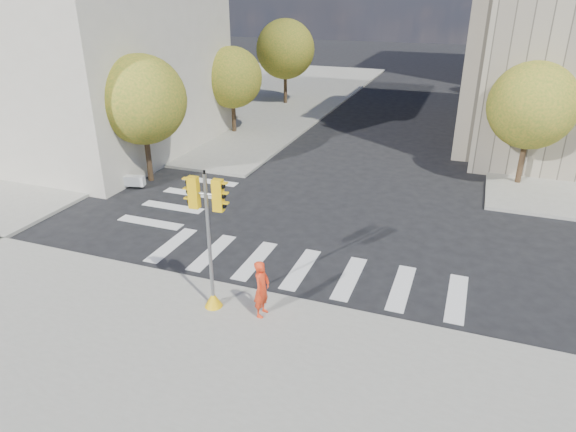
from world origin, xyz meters
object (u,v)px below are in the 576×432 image
object	(u,v)px
photographer	(262,289)
traffic_signal	(210,252)
planter_wall	(87,179)
lamp_near	(540,82)
lamp_far	(527,53)

from	to	relation	value
photographer	traffic_signal	bearing A→B (deg)	96.43
planter_wall	traffic_signal	bearing A→B (deg)	-47.90
traffic_signal	planter_wall	distance (m)	13.54
lamp_near	photographer	distance (m)	21.22
planter_wall	photographer	bearing A→B (deg)	-44.01
lamp_near	planter_wall	xyz separation A→B (m)	(-21.00, -11.87, -4.18)
photographer	planter_wall	world-z (taller)	photographer
lamp_far	photographer	xyz separation A→B (m)	(-8.23, -33.24, -3.51)
lamp_near	photographer	size ratio (longest dim) A/B	4.43
traffic_signal	photographer	size ratio (longest dim) A/B	2.46
lamp_near	photographer	world-z (taller)	lamp_near
lamp_near	planter_wall	bearing A→B (deg)	-150.52
lamp_near	planter_wall	distance (m)	24.48
lamp_far	photographer	world-z (taller)	lamp_far
lamp_near	traffic_signal	xyz separation A→B (m)	(-9.84, -19.36, -2.52)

